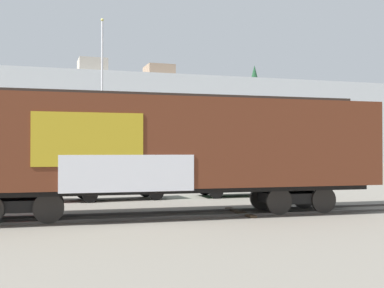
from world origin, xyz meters
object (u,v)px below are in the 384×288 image
(freight_car, at_px, (166,146))
(parked_car_silver, at_px, (119,180))
(parked_car_green, at_px, (238,178))
(parked_car_red, at_px, (10,181))
(flagpole, at_px, (102,81))

(freight_car, bearing_deg, parked_car_silver, 96.84)
(freight_car, bearing_deg, parked_car_green, 50.07)
(parked_car_red, distance_m, parked_car_silver, 4.59)
(flagpole, xyz_separation_m, parked_car_green, (5.61, -7.80, -5.52))
(parked_car_silver, relative_size, parked_car_green, 1.03)
(flagpole, distance_m, parked_car_silver, 9.61)
(parked_car_silver, bearing_deg, freight_car, -83.16)
(parked_car_silver, xyz_separation_m, parked_car_green, (5.74, 0.07, -0.00))
(freight_car, relative_size, parked_car_silver, 3.31)
(freight_car, distance_m, parked_car_silver, 6.16)
(freight_car, xyz_separation_m, parked_car_green, (5.03, 6.01, -1.47))
(flagpole, height_order, parked_car_red, flagpole)
(parked_car_red, bearing_deg, parked_car_silver, -3.61)
(parked_car_silver, bearing_deg, flagpole, 89.04)
(freight_car, bearing_deg, parked_car_red, 130.38)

